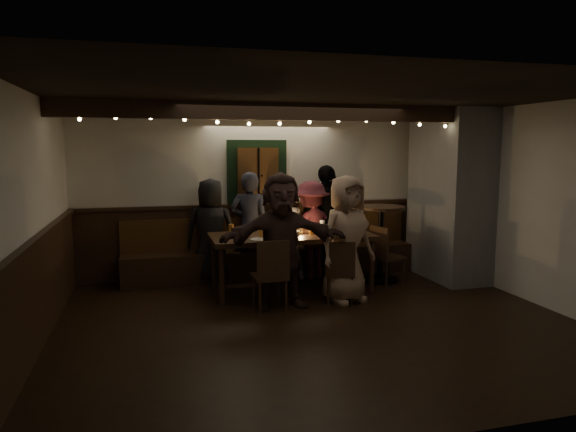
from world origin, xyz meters
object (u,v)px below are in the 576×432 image
object	(u,v)px
person_a	(211,231)
chair_end	(384,252)
chair_near_right	(340,268)
person_c	(283,231)
person_f	(281,240)
chair_near_left	(271,271)
high_top	(381,234)
person_b	(250,226)
person_g	(346,239)
person_e	(328,220)
person_d	(311,230)
dining_table	(292,239)

from	to	relation	value
person_a	chair_end	bearing A→B (deg)	178.60
chair_near_right	person_c	distance (m)	1.52
chair_near_right	person_c	world-z (taller)	person_c
chair_near_right	person_f	size ratio (longest dim) A/B	0.48
chair_near_left	high_top	bearing A→B (deg)	27.83
person_a	person_f	world-z (taller)	person_f
person_b	person_g	size ratio (longest dim) A/B	1.00
person_e	person_b	bearing A→B (deg)	-23.36
chair_near_left	person_c	distance (m)	1.63
chair_near_left	person_g	bearing A→B (deg)	8.64
person_b	person_c	world-z (taller)	person_b
person_f	person_d	bearing A→B (deg)	60.76
high_top	person_f	world-z (taller)	person_f
person_d	person_f	world-z (taller)	person_f
chair_near_right	person_f	distance (m)	0.87
person_f	person_c	bearing A→B (deg)	77.07
dining_table	person_g	size ratio (longest dim) A/B	1.36
chair_end	person_c	size ratio (longest dim) A/B	0.58
chair_end	person_d	distance (m)	1.17
person_f	chair_end	bearing A→B (deg)	23.01
chair_near_right	person_f	bearing A→B (deg)	175.25
dining_table	chair_near_right	xyz separation A→B (m)	(0.44, -0.76, -0.27)
person_a	person_g	size ratio (longest dim) A/B	0.94
chair_near_right	person_e	world-z (taller)	person_e
chair_end	high_top	xyz separation A→B (m)	(0.05, 0.24, 0.23)
high_top	person_e	bearing A→B (deg)	140.38
person_b	person_f	distance (m)	1.47
chair_near_left	person_g	distance (m)	1.11
person_a	person_b	bearing A→B (deg)	-162.08
high_top	person_b	size ratio (longest dim) A/B	0.69
chair_near_right	person_e	size ratio (longest dim) A/B	0.48
chair_near_right	high_top	xyz separation A→B (m)	(1.02, 0.95, 0.26)
person_g	person_e	bearing A→B (deg)	62.27
person_e	person_g	size ratio (longest dim) A/B	1.05
person_g	high_top	bearing A→B (deg)	25.97
chair_near_left	person_a	bearing A→B (deg)	109.08
chair_end	person_b	world-z (taller)	person_b
chair_near_left	person_d	size ratio (longest dim) A/B	0.60
dining_table	person_e	bearing A→B (deg)	42.85
person_a	person_d	bearing A→B (deg)	-167.87
chair_near_left	person_e	xyz separation A→B (m)	(1.30, 1.58, 0.37)
chair_near_right	high_top	size ratio (longest dim) A/B	0.73
dining_table	person_d	distance (m)	0.80
high_top	person_e	xyz separation A→B (m)	(-0.66, 0.55, 0.15)
chair_near_right	high_top	world-z (taller)	high_top
chair_near_right	person_b	bearing A→B (deg)	120.36
high_top	chair_end	bearing A→B (deg)	-102.50
chair_end	person_c	distance (m)	1.56
high_top	person_e	distance (m)	0.87
chair_near_left	person_d	world-z (taller)	person_d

